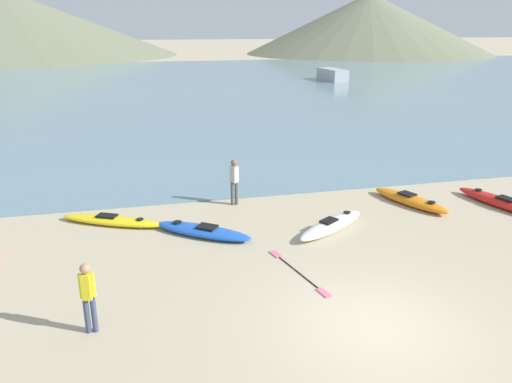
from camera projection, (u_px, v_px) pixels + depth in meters
name	position (u px, v px, depth m)	size (l,w,h in m)	color
ground_plane	(375.00, 327.00, 10.47)	(400.00, 400.00, 0.00)	tan
bay_water	(179.00, 86.00, 50.58)	(160.00, 70.00, 0.06)	slate
far_hill_midleft	(368.00, 24.00, 103.09)	(50.52, 50.52, 11.96)	#6B7056
kayak_on_sand_0	(331.00, 225.00, 15.28)	(2.92, 2.25, 0.40)	white
kayak_on_sand_1	(203.00, 231.00, 14.94)	(3.02, 2.52, 0.33)	blue
kayak_on_sand_2	(501.00, 202.00, 17.26)	(1.57, 3.58, 0.39)	red
kayak_on_sand_3	(410.00, 200.00, 17.49)	(1.83, 3.18, 0.38)	orange
kayak_on_sand_5	(112.00, 220.00, 15.77)	(3.39, 2.15, 0.30)	yellow
person_near_foreground	(88.00, 294.00, 10.02)	(0.31, 0.25, 1.55)	#384260
person_near_waterline	(234.00, 179.00, 17.25)	(0.33, 0.29, 1.63)	#4C4C4C
moored_boat_0	(332.00, 75.00, 54.87)	(2.06, 4.69, 1.27)	#B2B2B7
loose_paddle	(298.00, 272.00, 12.74)	(0.83, 2.74, 0.03)	black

